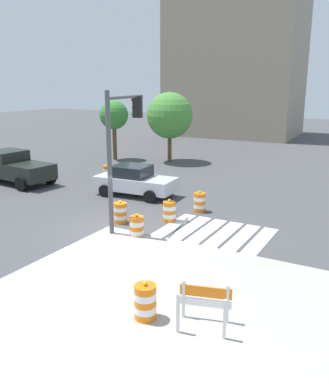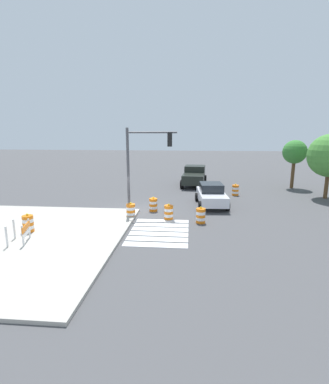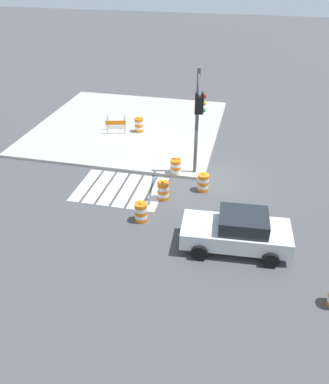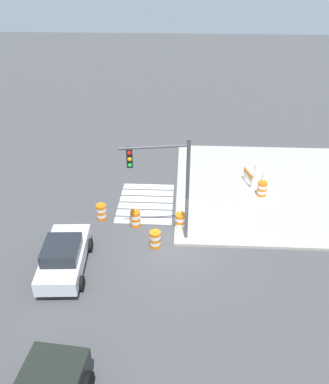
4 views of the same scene
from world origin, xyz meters
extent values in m
plane|color=#474749|center=(0.00, 0.00, 0.00)|extent=(120.00, 120.00, 0.00)
cube|color=#ADA89E|center=(6.00, -6.00, 0.07)|extent=(12.00, 12.00, 0.15)
cube|color=silver|center=(2.12, 1.80, 0.01)|extent=(0.60, 3.20, 0.02)
cube|color=silver|center=(2.88, 1.80, 0.01)|extent=(0.60, 3.20, 0.02)
cube|color=silver|center=(3.62, 1.80, 0.01)|extent=(0.60, 3.20, 0.02)
cube|color=silver|center=(4.38, 1.80, 0.01)|extent=(0.60, 3.20, 0.02)
cube|color=silver|center=(5.12, 1.80, 0.01)|extent=(0.60, 3.20, 0.02)
cube|color=silver|center=(5.88, 1.80, 0.01)|extent=(0.60, 3.20, 0.02)
cube|color=silver|center=(-1.96, 5.05, 0.68)|extent=(4.42, 2.13, 0.70)
cube|color=#1E2328|center=(-2.21, 5.03, 1.33)|extent=(2.01, 1.73, 0.60)
cylinder|color=black|center=(-0.68, 6.09, 0.33)|extent=(0.67, 0.28, 0.66)
cylinder|color=black|center=(-0.55, 4.20, 0.33)|extent=(0.67, 0.28, 0.66)
cylinder|color=black|center=(-3.37, 5.91, 0.33)|extent=(0.67, 0.28, 0.66)
cylinder|color=black|center=(-3.24, 4.01, 0.33)|extent=(0.67, 0.28, 0.66)
cube|color=black|center=(-8.47, 3.76, 0.87)|extent=(2.67, 2.22, 0.90)
cube|color=black|center=(-10.56, 3.95, 1.17)|extent=(2.07, 2.16, 1.50)
cube|color=black|center=(-11.66, 4.05, 0.87)|extent=(1.57, 2.02, 0.90)
cylinder|color=black|center=(-11.45, 3.00, 0.42)|extent=(0.86, 0.37, 0.84)
cylinder|color=black|center=(-11.26, 5.04, 0.42)|extent=(0.86, 0.37, 0.84)
cylinder|color=black|center=(-8.06, 2.70, 0.42)|extent=(0.86, 0.37, 0.84)
cylinder|color=black|center=(-7.88, 4.73, 0.42)|extent=(0.86, 0.37, 0.84)
cylinder|color=orange|center=(1.57, -0.29, 0.09)|extent=(0.56, 0.56, 0.18)
cylinder|color=white|center=(1.57, -0.29, 0.27)|extent=(0.56, 0.56, 0.18)
cylinder|color=orange|center=(1.57, -0.29, 0.45)|extent=(0.56, 0.56, 0.18)
cylinder|color=white|center=(1.57, -0.29, 0.63)|extent=(0.56, 0.56, 0.18)
cylinder|color=orange|center=(1.57, -0.29, 0.81)|extent=(0.56, 0.56, 0.18)
sphere|color=yellow|center=(1.57, -0.29, 0.96)|extent=(0.12, 0.12, 0.12)
cylinder|color=orange|center=(-5.56, 7.35, 0.09)|extent=(0.56, 0.56, 0.18)
cylinder|color=white|center=(-5.56, 7.35, 0.27)|extent=(0.56, 0.56, 0.18)
cylinder|color=orange|center=(-5.56, 7.35, 0.45)|extent=(0.56, 0.56, 0.18)
cylinder|color=white|center=(-5.56, 7.35, 0.63)|extent=(0.56, 0.56, 0.18)
cylinder|color=orange|center=(-5.56, 7.35, 0.81)|extent=(0.56, 0.56, 0.18)
sphere|color=yellow|center=(-5.56, 7.35, 0.96)|extent=(0.12, 0.12, 0.12)
cylinder|color=orange|center=(2.23, 4.12, 0.09)|extent=(0.56, 0.56, 0.18)
cylinder|color=white|center=(2.23, 4.12, 0.27)|extent=(0.56, 0.56, 0.18)
cylinder|color=orange|center=(2.23, 4.12, 0.45)|extent=(0.56, 0.56, 0.18)
cylinder|color=white|center=(2.23, 4.12, 0.63)|extent=(0.56, 0.56, 0.18)
cylinder|color=orange|center=(2.23, 4.12, 0.81)|extent=(0.56, 0.56, 0.18)
sphere|color=yellow|center=(2.23, 4.12, 0.96)|extent=(0.12, 0.12, 0.12)
cylinder|color=orange|center=(1.69, 2.14, 0.09)|extent=(0.56, 0.56, 0.18)
cylinder|color=white|center=(1.69, 2.14, 0.27)|extent=(0.56, 0.56, 0.18)
cylinder|color=orange|center=(1.69, 2.14, 0.45)|extent=(0.56, 0.56, 0.18)
cylinder|color=white|center=(1.69, 2.14, 0.63)|extent=(0.56, 0.56, 0.18)
cylinder|color=orange|center=(1.69, 2.14, 0.81)|extent=(0.56, 0.56, 0.18)
sphere|color=yellow|center=(1.69, 2.14, 0.96)|extent=(0.12, 0.12, 0.12)
cylinder|color=orange|center=(-0.07, 0.95, 0.09)|extent=(0.56, 0.56, 0.18)
cylinder|color=white|center=(-0.07, 0.95, 0.27)|extent=(0.56, 0.56, 0.18)
cylinder|color=orange|center=(-0.07, 0.95, 0.45)|extent=(0.56, 0.56, 0.18)
cylinder|color=white|center=(-0.07, 0.95, 0.63)|extent=(0.56, 0.56, 0.18)
cylinder|color=orange|center=(-0.07, 0.95, 0.81)|extent=(0.56, 0.56, 0.18)
sphere|color=yellow|center=(-0.07, 0.95, 0.96)|extent=(0.12, 0.12, 0.12)
cylinder|color=orange|center=(5.00, -5.15, 0.24)|extent=(0.56, 0.56, 0.18)
cylinder|color=white|center=(5.00, -5.15, 0.42)|extent=(0.56, 0.56, 0.18)
cylinder|color=orange|center=(5.00, -5.15, 0.60)|extent=(0.56, 0.56, 0.18)
cylinder|color=white|center=(5.00, -5.15, 0.78)|extent=(0.56, 0.56, 0.18)
cylinder|color=orange|center=(5.00, -5.15, 0.96)|extent=(0.56, 0.56, 0.18)
sphere|color=yellow|center=(5.00, -5.15, 1.11)|extent=(0.12, 0.12, 0.12)
cube|color=silver|center=(5.81, -4.62, 0.65)|extent=(0.09, 0.09, 1.00)
cube|color=silver|center=(6.00, -5.29, 0.65)|extent=(0.09, 0.09, 1.00)
cube|color=silver|center=(6.87, -4.32, 0.65)|extent=(0.09, 0.09, 1.00)
cube|color=silver|center=(7.06, -4.99, 0.65)|extent=(0.09, 0.09, 1.00)
cube|color=orange|center=(6.34, -4.45, 0.90)|extent=(1.26, 0.39, 0.28)
cube|color=white|center=(6.34, -4.45, 0.60)|extent=(1.26, 0.39, 0.20)
cylinder|color=#4C4C51|center=(0.60, -0.60, 2.90)|extent=(0.18, 0.18, 5.50)
cylinder|color=#4C4C51|center=(0.34, 0.98, 5.35)|extent=(0.64, 3.18, 0.12)
cube|color=black|center=(0.16, 2.08, 4.90)|extent=(0.40, 0.33, 0.90)
sphere|color=red|center=(-0.03, 2.05, 5.20)|extent=(0.20, 0.20, 0.20)
sphere|color=#F2A514|center=(-0.03, 2.05, 4.90)|extent=(0.20, 0.20, 0.20)
sphere|color=green|center=(-0.03, 2.05, 4.60)|extent=(0.20, 0.20, 0.20)
cylinder|color=brown|center=(-5.09, 14.54, 1.15)|extent=(0.30, 0.30, 2.30)
cylinder|color=brown|center=(-9.30, 13.27, 1.35)|extent=(0.32, 0.32, 2.70)
sphere|color=#387F33|center=(-9.30, 13.27, 3.48)|extent=(2.22, 2.22, 2.22)
camera|label=1|loc=(10.02, -13.08, 5.94)|focal=38.96mm
camera|label=2|loc=(18.85, 3.41, 5.49)|focal=26.74mm
camera|label=3|loc=(-2.02, 17.90, 10.46)|focal=37.07mm
camera|label=4|loc=(-16.22, -0.36, 13.02)|focal=37.83mm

